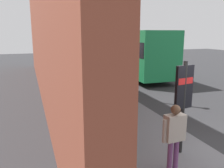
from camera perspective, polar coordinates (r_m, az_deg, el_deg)
ground at (r=12.04m, az=8.81°, el=-3.29°), size 60.00×60.00×0.00m
sidewalk_pavement at (r=12.89m, az=-6.33°, el=-1.90°), size 24.00×3.50×0.12m
station_facade at (r=13.29m, az=-16.99°, el=18.46°), size 22.00×0.65×9.51m
bicycle_nearest_sign at (r=6.61m, az=-2.45°, el=-11.70°), size 0.59×1.73×0.97m
bicycle_far_end at (r=7.37m, az=-4.20°, el=-9.12°), size 0.48×1.77×0.97m
bicycle_leaning_wall at (r=8.21m, az=-5.32°, el=-6.88°), size 0.50×1.75×0.97m
transit_info_sign at (r=6.15m, az=16.96°, el=-2.14°), size 0.18×0.56×2.40m
city_bus at (r=18.69m, az=4.43°, el=8.28°), size 10.58×2.90×3.35m
pedestrian_by_facade at (r=5.39m, az=14.85°, el=-11.17°), size 0.25×0.60×1.58m
pedestrian_near_bus at (r=12.20m, az=-2.78°, el=2.72°), size 0.59×0.46×1.74m
street_lamp at (r=11.42m, az=2.49°, el=13.49°), size 0.28×0.28×5.67m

